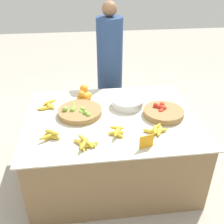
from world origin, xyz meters
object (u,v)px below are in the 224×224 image
at_px(tomato_basket, 163,112).
at_px(price_sign, 146,142).
at_px(vendor_person, 110,73).
at_px(lime_bowl, 80,112).
at_px(metal_bowl, 127,103).

distance_m(tomato_basket, price_sign, 0.51).
bearing_deg(tomato_basket, price_sign, -120.70).
distance_m(tomato_basket, vendor_person, 1.05).
distance_m(lime_bowl, metal_bowl, 0.47).
relative_size(lime_bowl, vendor_person, 0.26).
distance_m(metal_bowl, price_sign, 0.65).
xyz_separation_m(metal_bowl, price_sign, (0.03, -0.65, 0.02)).
bearing_deg(tomato_basket, vendor_person, 110.73).
relative_size(lime_bowl, tomato_basket, 1.09).
relative_size(lime_bowl, metal_bowl, 1.31).
xyz_separation_m(tomato_basket, metal_bowl, (-0.29, 0.21, 0.01)).
relative_size(tomato_basket, vendor_person, 0.24).
bearing_deg(tomato_basket, metal_bowl, 143.77).
bearing_deg(metal_bowl, lime_bowl, -167.50).
xyz_separation_m(metal_bowl, vendor_person, (-0.08, 0.77, 0.00)).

